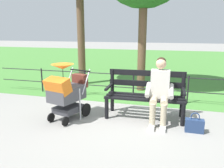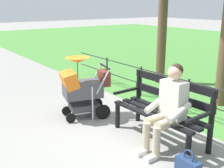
{
  "view_description": "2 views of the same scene",
  "coord_description": "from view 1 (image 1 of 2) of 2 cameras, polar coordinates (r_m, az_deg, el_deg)",
  "views": [
    {
      "loc": [
        -0.98,
        4.35,
        1.77
      ],
      "look_at": [
        0.2,
        0.12,
        0.72
      ],
      "focal_mm": 35.68,
      "sensor_mm": 36.0,
      "label": 1
    },
    {
      "loc": [
        -3.39,
        3.0,
        2.08
      ],
      "look_at": [
        0.44,
        0.22,
        0.75
      ],
      "focal_mm": 45.98,
      "sensor_mm": 36.0,
      "label": 2
    }
  ],
  "objects": [
    {
      "name": "ground_plane",
      "position": [
        4.8,
        2.69,
        -8.17
      ],
      "size": [
        60.0,
        60.0,
        0.0
      ],
      "primitive_type": "plane",
      "color": "gray"
    },
    {
      "name": "grass_lawn",
      "position": [
        13.3,
        11.24,
        5.63
      ],
      "size": [
        40.0,
        16.0,
        0.01
      ],
      "primitive_type": "cube",
      "color": "#478438",
      "rests_on": "ground"
    },
    {
      "name": "park_bench",
      "position": [
        4.66,
        8.56,
        -2.12
      ],
      "size": [
        1.61,
        0.64,
        0.96
      ],
      "color": "black",
      "rests_on": "ground"
    },
    {
      "name": "person_on_bench",
      "position": [
        4.39,
        12.11,
        -1.23
      ],
      "size": [
        0.54,
        0.74,
        1.28
      ],
      "color": "tan",
      "rests_on": "ground"
    },
    {
      "name": "stroller",
      "position": [
        4.53,
        -11.58,
        -1.84
      ],
      "size": [
        0.71,
        0.98,
        1.15
      ],
      "color": "black",
      "rests_on": "ground"
    },
    {
      "name": "handbag",
      "position": [
        4.29,
        20.37,
        -9.88
      ],
      "size": [
        0.32,
        0.14,
        0.37
      ],
      "color": "navy",
      "rests_on": "ground"
    },
    {
      "name": "park_fence",
      "position": [
        5.82,
        8.26,
        -0.03
      ],
      "size": [
        8.21,
        0.04,
        0.7
      ],
      "color": "black",
      "rests_on": "ground"
    }
  ]
}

